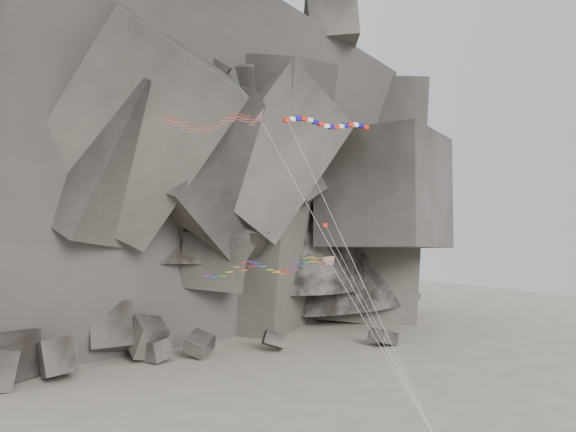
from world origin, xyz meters
name	(u,v)px	position (x,y,z in m)	size (l,w,h in m)	color
ground	(294,430)	(0.00, 0.00, 0.00)	(260.00, 260.00, 0.00)	gray
headland	(139,123)	(0.00, 70.00, 42.00)	(110.00, 70.00, 84.00)	#554E45
boulder_field	(67,353)	(-17.02, 33.67, 2.62)	(72.82, 19.82, 8.90)	#47423F
delta_kite	(209,122)	(-6.61, 5.62, 29.80)	(19.05, 17.03, 30.17)	red
banner_kite	(328,125)	(6.67, 4.66, 30.48)	(10.77, 16.00, 29.59)	red
parafoil_kite	(266,267)	(-1.78, 2.55, 15.40)	(16.52, 14.24, 14.69)	yellow
pennant_kite	(345,264)	(4.57, -1.93, 15.68)	(4.16, 11.33, 18.05)	red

